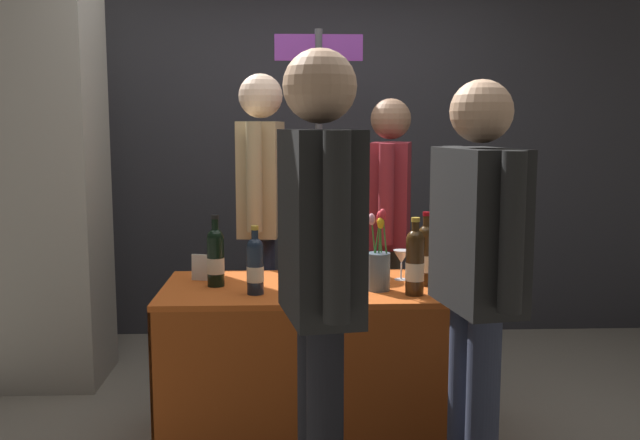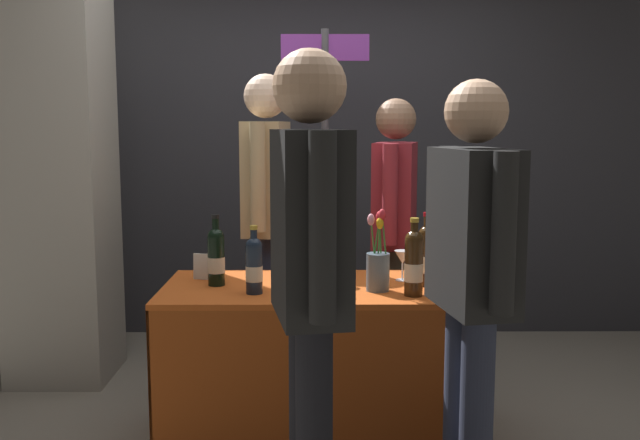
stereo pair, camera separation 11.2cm
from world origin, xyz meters
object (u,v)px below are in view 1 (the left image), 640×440
(featured_wine_bottle, at_px, (439,253))
(tasting_table, at_px, (320,336))
(flower_vase, at_px, (379,264))
(booth_signpost, at_px, (319,167))
(display_bottle_0, at_px, (308,257))
(concrete_pillar, at_px, (44,66))
(vendor_presenter, at_px, (262,200))
(wine_glass_near_vendor, at_px, (401,257))
(taster_foreground_right, at_px, (320,263))

(featured_wine_bottle, bearing_deg, tasting_table, -172.14)
(flower_vase, bearing_deg, booth_signpost, 100.81)
(featured_wine_bottle, distance_m, booth_signpost, 1.14)
(tasting_table, xyz_separation_m, featured_wine_bottle, (0.56, 0.08, 0.36))
(display_bottle_0, xyz_separation_m, booth_signpost, (0.09, 1.05, 0.34))
(concrete_pillar, height_order, vendor_presenter, concrete_pillar)
(wine_glass_near_vendor, bearing_deg, booth_signpost, 110.62)
(concrete_pillar, relative_size, tasting_table, 2.52)
(display_bottle_0, relative_size, booth_signpost, 0.15)
(display_bottle_0, bearing_deg, flower_vase, -15.39)
(wine_glass_near_vendor, relative_size, flower_vase, 0.39)
(tasting_table, distance_m, taster_foreground_right, 1.04)
(taster_foreground_right, bearing_deg, booth_signpost, -12.02)
(concrete_pillar, height_order, wine_glass_near_vendor, concrete_pillar)
(featured_wine_bottle, xyz_separation_m, display_bottle_0, (-0.61, -0.09, 0.00))
(concrete_pillar, relative_size, booth_signpost, 1.78)
(tasting_table, relative_size, display_bottle_0, 4.59)
(display_bottle_0, distance_m, booth_signpost, 1.11)
(display_bottle_0, distance_m, flower_vase, 0.32)
(flower_vase, height_order, taster_foreground_right, taster_foreground_right)
(vendor_presenter, bearing_deg, booth_signpost, 136.35)
(featured_wine_bottle, relative_size, flower_vase, 0.84)
(concrete_pillar, relative_size, taster_foreground_right, 2.10)
(booth_signpost, bearing_deg, concrete_pillar, -175.18)
(concrete_pillar, distance_m, featured_wine_bottle, 2.39)
(concrete_pillar, xyz_separation_m, tasting_table, (1.49, -0.91, -1.28))
(tasting_table, bearing_deg, wine_glass_near_vendor, 14.99)
(featured_wine_bottle, relative_size, taster_foreground_right, 0.18)
(vendor_presenter, height_order, taster_foreground_right, vendor_presenter)
(featured_wine_bottle, bearing_deg, booth_signpost, 118.49)
(featured_wine_bottle, height_order, booth_signpost, booth_signpost)
(tasting_table, relative_size, featured_wine_bottle, 4.68)
(concrete_pillar, bearing_deg, booth_signpost, 4.82)
(concrete_pillar, bearing_deg, taster_foreground_right, -51.35)
(display_bottle_0, bearing_deg, concrete_pillar, 147.13)
(featured_wine_bottle, xyz_separation_m, flower_vase, (-0.30, -0.18, -0.01))
(concrete_pillar, bearing_deg, wine_glass_near_vendor, -23.21)
(flower_vase, relative_size, taster_foreground_right, 0.21)
(featured_wine_bottle, bearing_deg, taster_foreground_right, -121.19)
(tasting_table, relative_size, taster_foreground_right, 0.83)
(tasting_table, xyz_separation_m, wine_glass_near_vendor, (0.39, 0.10, 0.34))
(display_bottle_0, bearing_deg, wine_glass_near_vendor, 15.30)
(flower_vase, bearing_deg, display_bottle_0, 164.61)
(concrete_pillar, bearing_deg, vendor_presenter, -7.09)
(vendor_presenter, relative_size, booth_signpost, 0.87)
(concrete_pillar, height_order, featured_wine_bottle, concrete_pillar)
(tasting_table, distance_m, vendor_presenter, 0.98)
(wine_glass_near_vendor, relative_size, vendor_presenter, 0.08)
(flower_vase, xyz_separation_m, vendor_presenter, (-0.54, 0.86, 0.19))
(tasting_table, bearing_deg, concrete_pillar, 148.63)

